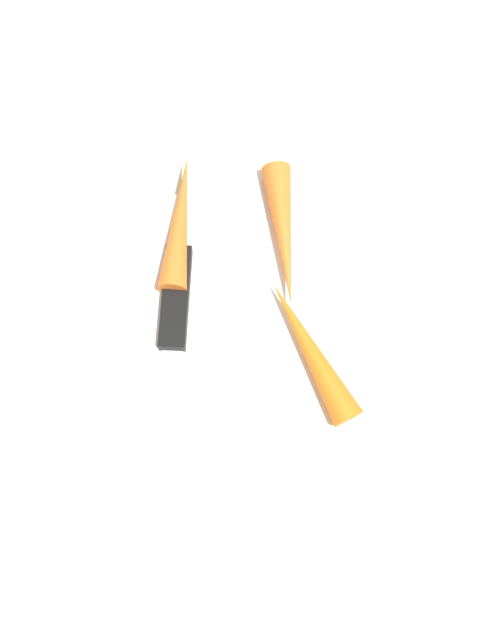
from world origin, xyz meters
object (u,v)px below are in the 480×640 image
(knife, at_px, (175,313))
(carrot_medium, at_px, (310,349))
(cutting_board, at_px, (240,322))
(carrot_longest, at_px, (283,235))
(carrot_shortest, at_px, (180,221))

(knife, relative_size, carrot_medium, 1.52)
(cutting_board, relative_size, carrot_longest, 2.80)
(cutting_board, relative_size, carrot_medium, 2.82)
(cutting_board, relative_size, knife, 1.86)
(carrot_longest, bearing_deg, carrot_shortest, -102.82)
(cutting_board, xyz_separation_m, carrot_longest, (0.06, 0.06, 0.02))
(carrot_medium, height_order, carrot_shortest, same)
(carrot_longest, height_order, carrot_medium, same)
(carrot_shortest, bearing_deg, carrot_medium, -132.07)
(carrot_longest, distance_m, carrot_medium, 0.10)
(cutting_board, xyz_separation_m, carrot_shortest, (-0.02, 0.10, 0.02))
(cutting_board, distance_m, carrot_medium, 0.07)
(knife, relative_size, carrot_longest, 1.51)
(knife, bearing_deg, carrot_shortest, -179.41)
(carrot_medium, xyz_separation_m, carrot_shortest, (-0.07, 0.14, -0.00))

